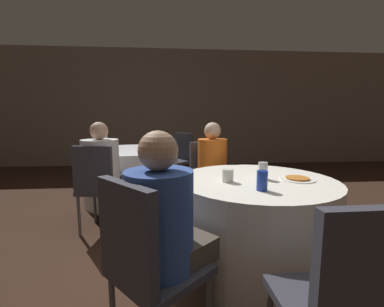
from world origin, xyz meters
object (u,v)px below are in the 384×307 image
chair_near_southwest (144,257)px  pizza_plate_near (297,179)px  chair_far_northeast (181,154)px  table_far (132,175)px  person_blue_shirt (171,240)px  bottle_far (104,144)px  chair_far_south (97,182)px  chair_near_south (349,298)px  person_white_shirt (104,174)px  person_orange_shirt (215,178)px  soda_can_silver (263,171)px  table_near (254,227)px  soda_can_blue (262,181)px  chair_near_north (209,176)px

chair_near_southwest → pizza_plate_near: 1.21m
chair_far_northeast → chair_near_southwest: bearing=127.9°
table_far → person_blue_shirt: bearing=-76.9°
table_far → bottle_far: bottle_far is taller
table_far → chair_far_south: chair_far_south is taller
chair_near_south → person_white_shirt: bearing=123.7°
table_far → person_orange_shirt: 1.46m
soda_can_silver → pizza_plate_near: bearing=-10.0°
table_near → bottle_far: bearing=133.4°
chair_far_northeast → person_orange_shirt: (0.28, -1.82, 0.02)m
person_orange_shirt → soda_can_blue: size_ratio=9.22×
bottle_far → person_orange_shirt: bearing=-29.7°
chair_far_south → pizza_plate_near: bearing=-17.7°
chair_far_south → bottle_far: bottle_far is taller
chair_near_southwest → soda_can_blue: size_ratio=7.44×
table_far → person_white_shirt: size_ratio=1.15×
person_white_shirt → table_near: bearing=-26.3°
chair_near_north → bottle_far: 1.41m
person_orange_shirt → pizza_plate_near: 0.97m
chair_near_south → chair_near_southwest: bearing=155.4°
chair_near_southwest → soda_can_silver: size_ratio=7.44×
person_orange_shirt → soda_can_blue: person_orange_shirt is taller
person_blue_shirt → person_white_shirt: bearing=163.6°
chair_near_north → chair_near_south: bearing=84.7°
chair_far_south → pizza_plate_near: size_ratio=3.79×
chair_near_southwest → soda_can_silver: chair_near_southwest is taller
chair_near_south → person_orange_shirt: size_ratio=0.81×
table_far → person_blue_shirt: (0.55, -2.39, 0.20)m
chair_far_northeast → person_white_shirt: (-0.88, -1.67, 0.04)m
chair_near_north → chair_near_southwest: 1.71m
chair_far_south → table_far: bearing=90.0°
person_blue_shirt → chair_far_northeast: bearing=135.3°
person_white_shirt → soda_can_blue: 1.78m
chair_far_south → person_white_shirt: person_white_shirt is taller
chair_near_southwest → person_blue_shirt: size_ratio=0.81×
table_near → pizza_plate_near: 0.48m
chair_near_north → person_orange_shirt: 0.17m
pizza_plate_near → bottle_far: 2.35m
person_white_shirt → person_orange_shirt: bearing=2.0°
bottle_far → chair_near_south: bearing=-59.9°
table_far → soda_can_blue: size_ratio=10.63×
chair_near_north → person_white_shirt: person_white_shirt is taller
chair_far_northeast → person_orange_shirt: person_orange_shirt is taller
table_near → chair_far_south: bearing=149.3°
chair_far_northeast → person_blue_shirt: (-0.17, -3.16, 0.02)m
chair_near_north → person_blue_shirt: (-0.42, -1.51, 0.02)m
person_orange_shirt → chair_far_south: bearing=-11.3°
chair_near_southwest → person_blue_shirt: person_blue_shirt is taller
person_blue_shirt → bottle_far: bearing=160.4°
person_orange_shirt → bottle_far: 1.51m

